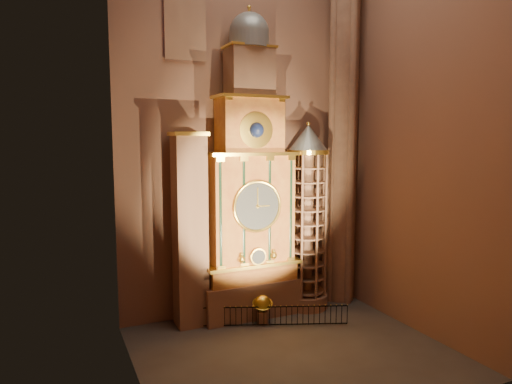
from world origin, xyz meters
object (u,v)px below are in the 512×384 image
portrait_tower (190,229)px  iron_railing (275,316)px  celestial_globe (262,307)px  stair_turret (307,219)px  astronomical_clock (250,197)px

portrait_tower → iron_railing: (3.95, -2.07, -4.59)m
portrait_tower → celestial_globe: bearing=-23.5°
portrait_tower → stair_turret: bearing=-2.3°
portrait_tower → iron_railing: 6.40m
stair_turret → celestial_globe: stair_turret is taller
astronomical_clock → portrait_tower: 3.73m
portrait_tower → celestial_globe: (3.48, -1.51, -4.20)m
astronomical_clock → stair_turret: size_ratio=1.55×
portrait_tower → astronomical_clock: bearing=-0.3°
stair_turret → astronomical_clock: bearing=175.7°
astronomical_clock → iron_railing: size_ratio=2.33×
astronomical_clock → stair_turret: astronomical_clock is taller
astronomical_clock → iron_railing: 6.48m
stair_turret → iron_railing: (-2.95, -1.79, -4.71)m
celestial_globe → astronomical_clock: bearing=93.0°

